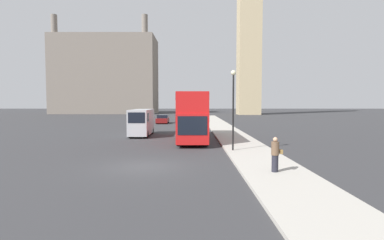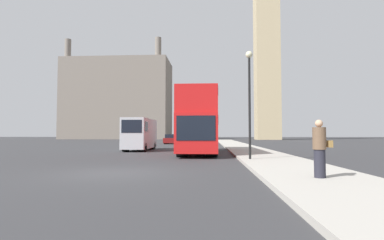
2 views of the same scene
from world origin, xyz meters
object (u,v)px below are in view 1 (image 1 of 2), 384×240
Objects in this scene: red_double_decker_bus at (192,114)px; parked_sedan at (162,119)px; street_lamp at (233,98)px; pedestrian at (275,154)px; white_van at (141,122)px.

red_double_decker_bus is 2.41× the size of parked_sedan.
red_double_decker_bus is 1.90× the size of street_lamp.
pedestrian is at bearing -75.95° from parked_sedan.
street_lamp reaches higher than parked_sedan.
white_van is 1.05× the size of street_lamp.
pedestrian is (3.97, -13.26, -1.43)m from red_double_decker_bus.
parked_sedan is at bearing 102.46° from red_double_decker_bus.
red_double_decker_bus is at bearing 112.85° from street_lamp.
street_lamp reaches higher than red_double_decker_bus.
parked_sedan is (-4.93, 22.31, -1.77)m from red_double_decker_bus.
white_van reaches higher than parked_sedan.
white_van is at bearing 145.74° from red_double_decker_bus.
street_lamp is (8.13, -10.33, 2.35)m from white_van.
red_double_decker_bus is 13.92m from pedestrian.
pedestrian is at bearing -61.20° from white_van.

